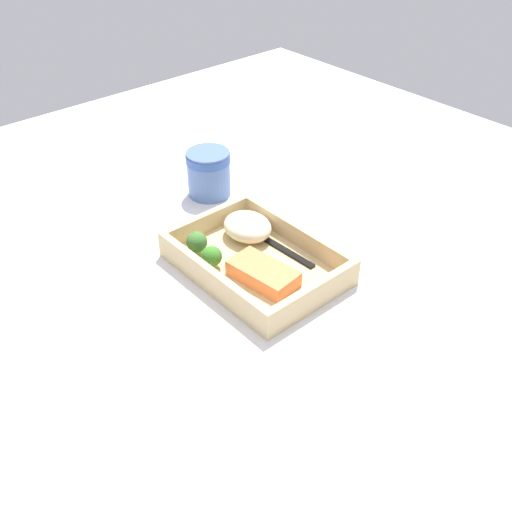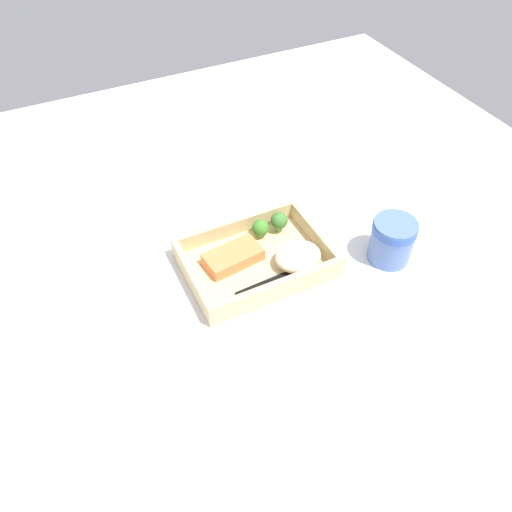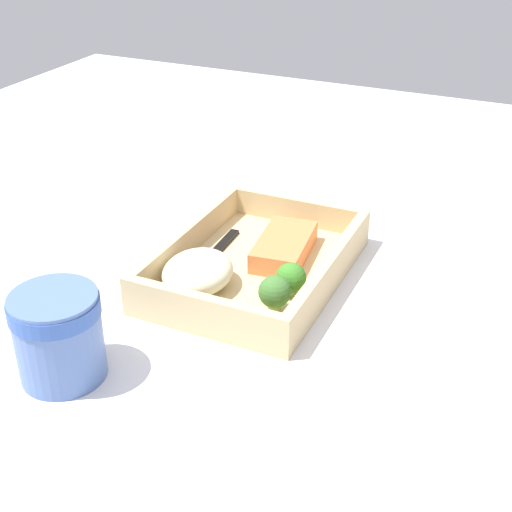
{
  "view_description": "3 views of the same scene",
  "coord_description": "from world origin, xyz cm",
  "views": [
    {
      "loc": [
        -56.95,
        49.71,
        58.67
      ],
      "look_at": [
        0.0,
        0.0,
        2.7
      ],
      "focal_mm": 42.0,
      "sensor_mm": 36.0,
      "label": 1
    },
    {
      "loc": [
        -28.12,
        -57.5,
        69.26
      ],
      "look_at": [
        0.0,
        0.0,
        2.7
      ],
      "focal_mm": 35.0,
      "sensor_mm": 36.0,
      "label": 2
    },
    {
      "loc": [
        64.55,
        29.5,
        42.78
      ],
      "look_at": [
        0.0,
        0.0,
        2.7
      ],
      "focal_mm": 50.0,
      "sensor_mm": 36.0,
      "label": 3
    }
  ],
  "objects": [
    {
      "name": "broccoli_floret_2",
      "position": [
        7.84,
        5.68,
        3.74
      ],
      "size": [
        3.39,
        3.39,
        4.36
      ],
      "color": "#799B52",
      "rests_on": "takeout_tray"
    },
    {
      "name": "takeout_tray",
      "position": [
        0.0,
        0.0,
        0.6
      ],
      "size": [
        26.51,
        18.97,
        1.2
      ],
      "primitive_type": "cube",
      "color": "tan",
      "rests_on": "ground_plane"
    },
    {
      "name": "fork",
      "position": [
        2.17,
        -5.59,
        1.42
      ],
      "size": [
        15.86,
        2.35,
        0.44
      ],
      "color": "black",
      "rests_on": "takeout_tray"
    },
    {
      "name": "salmon_fillet",
      "position": [
        -3.82,
        1.88,
        2.43
      ],
      "size": [
        11.25,
        6.89,
        2.45
      ],
      "primitive_type": "cube",
      "rotation": [
        0.0,
        0.0,
        0.12
      ],
      "color": "#E77B45",
      "rests_on": "takeout_tray"
    },
    {
      "name": "mashed_potatoes",
      "position": [
        6.66,
        -3.93,
        3.18
      ],
      "size": [
        8.77,
        7.44,
        3.97
      ],
      "primitive_type": "ellipsoid",
      "color": "beige",
      "rests_on": "takeout_tray"
    },
    {
      "name": "ground_plane",
      "position": [
        0.0,
        0.0,
        -1.0
      ],
      "size": [
        160.0,
        160.0,
        2.0
      ],
      "primitive_type": "cube",
      "color": "silver"
    },
    {
      "name": "tray_rim",
      "position": [
        0.0,
        0.0,
        2.9
      ],
      "size": [
        26.51,
        18.97,
        3.41
      ],
      "color": "tan",
      "rests_on": "takeout_tray"
    },
    {
      "name": "paper_cup",
      "position": [
        23.79,
        -8.98,
        4.88
      ],
      "size": [
        8.29,
        8.29,
        8.75
      ],
      "color": "#506EAB",
      "rests_on": "ground_plane"
    },
    {
      "name": "broccoli_floret_1",
      "position": [
        3.82,
        5.85,
        3.28
      ],
      "size": [
        3.3,
        3.3,
        3.81
      ],
      "color": "#82A95B",
      "rests_on": "takeout_tray"
    },
    {
      "name": "receipt_slip",
      "position": [
        3.41,
        25.51,
        0.12
      ],
      "size": [
        13.39,
        16.85,
        0.24
      ],
      "primitive_type": "cube",
      "rotation": [
        0.0,
        0.0,
        0.44
      ],
      "color": "white",
      "rests_on": "ground_plane"
    }
  ]
}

